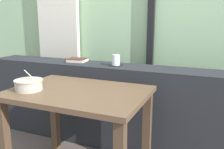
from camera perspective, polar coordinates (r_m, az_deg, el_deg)
outdoor_backdrop at (r=2.79m, az=6.71°, el=16.75°), size 4.80×0.08×2.80m
curtain_left_panel at (r=3.14m, az=-12.49°, el=13.34°), size 0.56×0.06×2.50m
window_divider_post at (r=2.68m, az=9.17°, el=14.71°), size 0.07×0.05×2.60m
dark_console_ledge at (r=2.35m, az=1.76°, el=-7.39°), size 2.80×0.33×0.79m
breakfast_table at (r=1.78m, az=-7.76°, el=-7.48°), size 0.96×0.68×0.71m
coaster_square at (r=2.23m, az=0.90°, el=2.11°), size 0.10×0.10×0.00m
juice_glass at (r=2.22m, az=0.90°, el=3.29°), size 0.07×0.07×0.10m
closed_book at (r=2.46m, az=-8.13°, el=3.32°), size 0.20×0.17×0.03m
soup_bowl at (r=1.82m, az=-18.81°, el=-2.29°), size 0.20×0.20×0.15m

